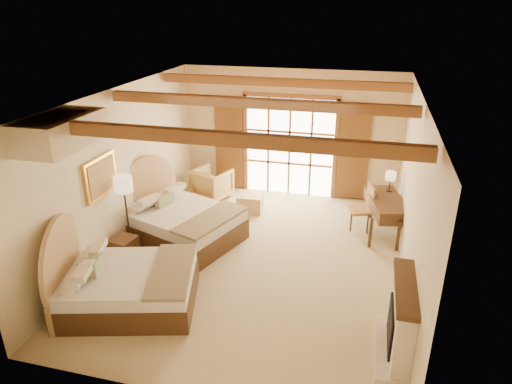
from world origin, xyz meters
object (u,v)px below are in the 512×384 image
(bed_near, at_px, (120,281))
(bed_far, at_px, (177,220))
(desk, at_px, (385,215))
(armchair, at_px, (212,184))
(nightstand, at_px, (124,250))

(bed_near, distance_m, bed_far, 2.33)
(bed_far, xyz_separation_m, desk, (4.25, 1.33, 0.00))
(armchair, height_order, desk, desk)
(bed_far, distance_m, nightstand, 1.33)
(bed_far, bearing_deg, nightstand, -97.29)
(nightstand, xyz_separation_m, desk, (4.85, 2.51, 0.17))
(bed_far, distance_m, armchair, 2.22)
(bed_near, distance_m, nightstand, 1.31)
(bed_far, relative_size, armchair, 3.15)
(bed_far, xyz_separation_m, armchair, (-0.00, 2.22, -0.05))
(bed_near, distance_m, desk, 5.60)
(bed_far, bearing_deg, bed_near, -70.29)
(bed_far, height_order, armchair, bed_far)
(bed_far, relative_size, nightstand, 5.07)
(nightstand, height_order, desk, desk)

